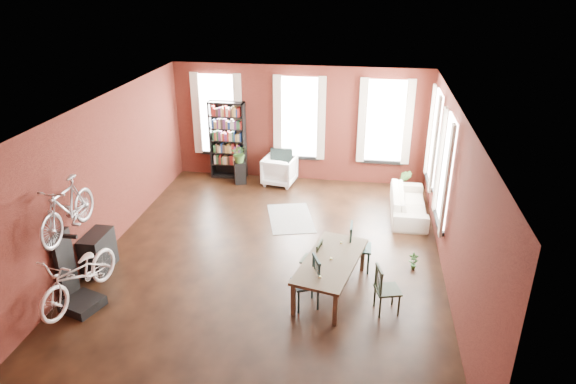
% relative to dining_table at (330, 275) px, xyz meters
% --- Properties ---
extents(room, '(9.00, 9.04, 3.22)m').
position_rel_dining_table_xyz_m(room, '(-1.08, 1.54, 1.80)').
color(room, black).
rests_on(room, ground).
extents(dining_table, '(1.33, 2.14, 0.68)m').
position_rel_dining_table_xyz_m(dining_table, '(0.00, 0.00, 0.00)').
color(dining_table, '#493D2B').
rests_on(dining_table, ground).
extents(dining_chair_a, '(0.58, 0.58, 0.95)m').
position_rel_dining_table_xyz_m(dining_chair_a, '(-0.40, -0.51, 0.14)').
color(dining_chair_a, '#193437').
rests_on(dining_chair_a, ground).
extents(dining_chair_b, '(0.44, 0.44, 0.80)m').
position_rel_dining_table_xyz_m(dining_chair_b, '(-0.40, 0.40, 0.06)').
color(dining_chair_b, black).
rests_on(dining_chair_b, ground).
extents(dining_chair_c, '(0.51, 0.51, 0.89)m').
position_rel_dining_table_xyz_m(dining_chair_c, '(1.03, -0.45, 0.11)').
color(dining_chair_c, black).
rests_on(dining_chair_c, ground).
extents(dining_chair_d, '(0.45, 0.45, 0.96)m').
position_rel_dining_table_xyz_m(dining_chair_d, '(0.51, 0.87, 0.14)').
color(dining_chair_d, '#173331').
rests_on(dining_chair_d, ground).
extents(bookshelf, '(1.00, 0.32, 2.20)m').
position_rel_dining_table_xyz_m(bookshelf, '(-3.33, 5.22, 0.76)').
color(bookshelf, black).
rests_on(bookshelf, ground).
extents(white_armchair, '(0.94, 0.90, 0.86)m').
position_rel_dining_table_xyz_m(white_armchair, '(-1.82, 4.95, 0.09)').
color(white_armchair, white).
rests_on(white_armchair, ground).
extents(cream_sofa, '(0.61, 2.08, 0.81)m').
position_rel_dining_table_xyz_m(cream_sofa, '(1.62, 3.52, 0.07)').
color(cream_sofa, beige).
rests_on(cream_sofa, ground).
extents(striped_rug, '(1.41, 1.82, 0.01)m').
position_rel_dining_table_xyz_m(striped_rug, '(-1.18, 2.85, -0.33)').
color(striped_rug, black).
rests_on(striped_rug, ground).
extents(bike_trainer, '(0.76, 0.76, 0.17)m').
position_rel_dining_table_xyz_m(bike_trainer, '(-4.31, -1.22, -0.25)').
color(bike_trainer, black).
rests_on(bike_trainer, ground).
extents(bike_wall_rack, '(0.16, 0.60, 1.30)m').
position_rel_dining_table_xyz_m(bike_wall_rack, '(-4.73, -0.88, 0.31)').
color(bike_wall_rack, black).
rests_on(bike_wall_rack, ground).
extents(console_table, '(0.40, 0.80, 0.80)m').
position_rel_dining_table_xyz_m(console_table, '(-4.61, 0.02, 0.06)').
color(console_table, black).
rests_on(console_table, ground).
extents(plant_stand, '(0.40, 0.40, 0.62)m').
position_rel_dining_table_xyz_m(plant_stand, '(-2.91, 4.82, -0.03)').
color(plant_stand, black).
rests_on(plant_stand, ground).
extents(plant_by_sofa, '(0.52, 0.81, 0.34)m').
position_rel_dining_table_xyz_m(plant_by_sofa, '(1.53, 4.64, -0.17)').
color(plant_by_sofa, '#315D25').
rests_on(plant_by_sofa, ground).
extents(plant_small, '(0.24, 0.39, 0.13)m').
position_rel_dining_table_xyz_m(plant_small, '(1.59, 1.01, -0.27)').
color(plant_small, '#2A5C25').
rests_on(plant_small, ground).
extents(bicycle_floor, '(0.82, 1.10, 1.91)m').
position_rel_dining_table_xyz_m(bicycle_floor, '(-4.28, -1.19, 0.79)').
color(bicycle_floor, white).
rests_on(bicycle_floor, bike_trainer).
extents(bicycle_hung, '(0.47, 1.00, 1.66)m').
position_rel_dining_table_xyz_m(bicycle_hung, '(-4.48, -0.88, 1.79)').
color(bicycle_hung, '#A5A8AD').
rests_on(bicycle_hung, bike_wall_rack).
extents(plant_on_stand, '(0.56, 0.60, 0.41)m').
position_rel_dining_table_xyz_m(plant_on_stand, '(-2.90, 4.81, 0.48)').
color(plant_on_stand, '#375E25').
rests_on(plant_on_stand, plant_stand).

